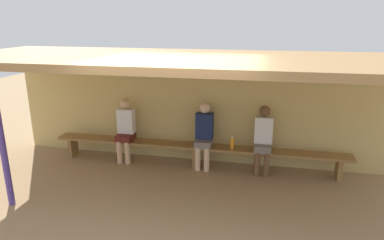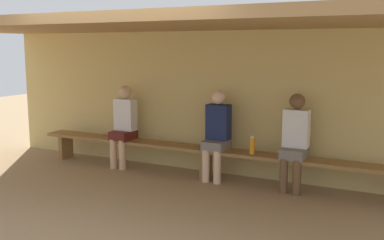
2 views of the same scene
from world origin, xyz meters
name	(u,v)px [view 1 (image 1 of 2)]	position (x,y,z in m)	size (l,w,h in m)	color
ground_plane	(176,204)	(0.00, 0.00, 0.00)	(24.00, 24.00, 0.00)	#9E7F59
back_wall	(200,109)	(0.00, 2.00, 1.10)	(8.00, 0.20, 2.20)	tan
dugout_roof	(185,60)	(0.00, 0.70, 2.26)	(8.00, 2.80, 0.12)	#9E7547
support_post	(2,141)	(-2.63, -0.55, 1.10)	(0.10, 0.10, 2.20)	#4C388C
bench	(195,148)	(0.00, 1.55, 0.39)	(6.00, 0.36, 0.46)	olive
player_leftmost	(204,133)	(0.17, 1.55, 0.73)	(0.34, 0.42, 1.34)	slate
player_in_red	(126,128)	(-1.49, 1.55, 0.73)	(0.34, 0.42, 1.34)	#591E19
player_in_white	(263,137)	(1.33, 1.55, 0.73)	(0.34, 0.42, 1.34)	slate
water_bottle_clear	(232,143)	(0.74, 1.50, 0.58)	(0.07, 0.07, 0.26)	orange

